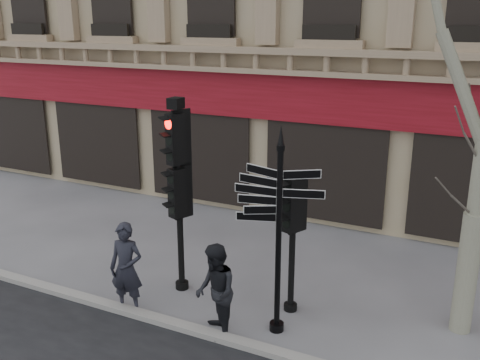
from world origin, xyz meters
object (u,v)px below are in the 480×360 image
Objects in this scene: traffic_signal_secondary at (293,219)px; pedestrian_a at (126,268)px; fingerpost at (279,198)px; traffic_signal_main at (178,173)px; pedestrian_b at (215,292)px.

traffic_signal_secondary is 3.43m from pedestrian_a.
traffic_signal_secondary is at bearing 83.98° from fingerpost.
pedestrian_a is (-0.46, -1.29, -1.70)m from traffic_signal_main.
pedestrian_a is at bearing -128.09° from pedestrian_b.
fingerpost reaches higher than traffic_signal_secondary.
pedestrian_a is (-2.95, -0.67, -1.71)m from fingerpost.
traffic_signal_main is at bearing -151.79° from traffic_signal_secondary.
traffic_signal_main is 2.30× the size of pedestrian_b.
traffic_signal_main is at bearing 157.90° from fingerpost.
pedestrian_a is 2.01m from pedestrian_b.
traffic_signal_secondary reaches higher than pedestrian_b.
traffic_signal_main is at bearing 59.68° from pedestrian_a.
pedestrian_b is (1.55, -1.29, -1.74)m from traffic_signal_main.
pedestrian_a is 1.04× the size of pedestrian_b.
pedestrian_b is at bearing -10.71° from pedestrian_a.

